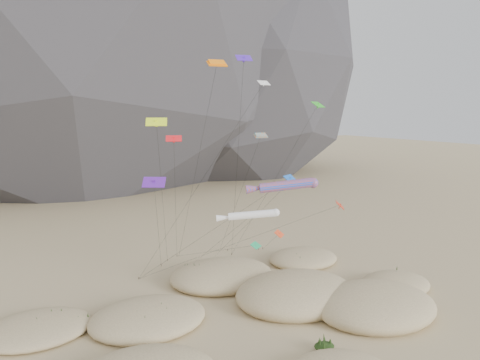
# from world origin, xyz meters

# --- Properties ---
(ground) EXTENTS (500.00, 500.00, 0.00)m
(ground) POSITION_xyz_m (0.00, 0.00, 0.00)
(ground) COLOR #CCB789
(ground) RESTS_ON ground
(dunes) EXTENTS (51.07, 36.13, 4.19)m
(dunes) POSITION_xyz_m (-0.96, 3.14, 0.75)
(dunes) COLOR #CCB789
(dunes) RESTS_ON ground
(dune_grass) EXTENTS (43.97, 29.43, 1.55)m
(dune_grass) POSITION_xyz_m (-1.04, 3.18, 0.84)
(dune_grass) COLOR black
(dune_grass) RESTS_ON ground
(kite_stakes) EXTENTS (21.84, 6.39, 0.30)m
(kite_stakes) POSITION_xyz_m (2.08, 23.58, 0.15)
(kite_stakes) COLOR #3F2D1E
(kite_stakes) RESTS_ON ground
(rainbow_tube_kite) EXTENTS (8.36, 17.84, 14.25)m
(rainbow_tube_kite) POSITION_xyz_m (4.98, 7.75, 13.25)
(rainbow_tube_kite) COLOR #EE4A19
(rainbow_tube_kite) RESTS_ON ground
(white_tube_kite) EXTENTS (6.69, 16.74, 11.37)m
(white_tube_kite) POSITION_xyz_m (-1.28, 5.87, 10.65)
(white_tube_kite) COLOR white
(white_tube_kite) RESTS_ON ground
(orange_parafoil) EXTENTS (2.66, 11.40, 28.88)m
(orange_parafoil) POSITION_xyz_m (0.08, 15.96, 28.02)
(orange_parafoil) COLOR orange
(orange_parafoil) RESTS_ON ground
(multi_parafoil) EXTENTS (1.97, 11.52, 19.37)m
(multi_parafoil) POSITION_xyz_m (6.66, 15.65, 18.67)
(multi_parafoil) COLOR orange
(multi_parafoil) RESTS_ON ground
(delta_kites) EXTENTS (29.98, 21.87, 28.81)m
(delta_kites) POSITION_xyz_m (1.64, 10.97, 16.60)
(delta_kites) COLOR blue
(delta_kites) RESTS_ON ground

